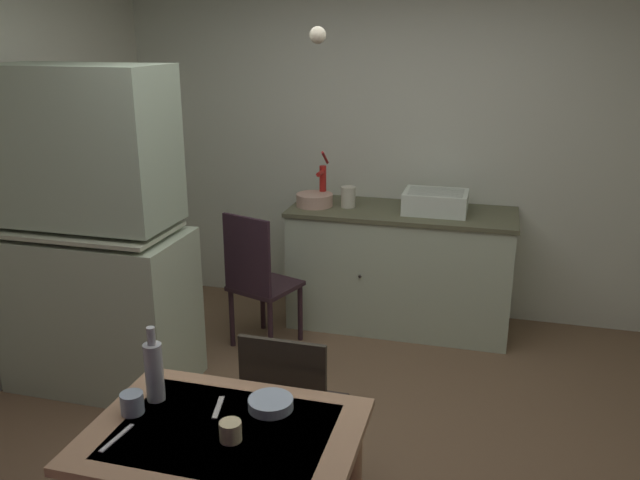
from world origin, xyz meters
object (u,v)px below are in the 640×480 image
hand_pump (323,181)px  mixing_bowl_counter (314,200)px  chair_by_counter (258,279)px  serving_bowl_wide (272,404)px  glass_bottle (154,370)px  dining_table (225,459)px  sink_basin (436,202)px  mug_dark (231,431)px  hutch_cabinet (93,244)px  chair_far_side (292,413)px

hand_pump → mixing_bowl_counter: (-0.04, -0.10, -0.12)m
chair_by_counter → serving_bowl_wide: chair_by_counter is taller
glass_bottle → mixing_bowl_counter: bearing=91.5°
serving_bowl_wide → glass_bottle: 0.46m
hand_pump → serving_bowl_wide: bearing=-79.3°
chair_by_counter → glass_bottle: (0.30, -1.91, 0.38)m
dining_table → glass_bottle: size_ratio=3.18×
sink_basin → dining_table: size_ratio=0.46×
dining_table → serving_bowl_wide: size_ratio=5.65×
mixing_bowl_counter → glass_bottle: size_ratio=0.88×
dining_table → mug_dark: mug_dark is taller
dining_table → glass_bottle: bearing=159.4°
hutch_cabinet → chair_by_counter: (0.77, 0.69, -0.40)m
hutch_cabinet → glass_bottle: (1.07, -1.22, -0.02)m
mug_dark → mixing_bowl_counter: bearing=99.5°
mixing_bowl_counter → glass_bottle: 2.49m
hand_pump → chair_far_side: hand_pump is taller
mixing_bowl_counter → chair_by_counter: 0.76m
dining_table → glass_bottle: (-0.33, 0.12, 0.24)m
sink_basin → chair_far_side: (-0.41, -2.08, -0.48)m
sink_basin → glass_bottle: 2.66m
sink_basin → serving_bowl_wide: sink_basin is taller
dining_table → mug_dark: 0.17m
mixing_bowl_counter → chair_by_counter: bearing=-112.1°
hutch_cabinet → sink_basin: 2.29m
chair_by_counter → glass_bottle: glass_bottle is taller
hutch_cabinet → mug_dark: hutch_cabinet is taller
sink_basin → serving_bowl_wide: 2.52m
chair_by_counter → mug_dark: (0.68, -2.08, 0.29)m
dining_table → glass_bottle: 0.43m
dining_table → serving_bowl_wide: 0.26m
serving_bowl_wide → chair_far_side: bearing=97.3°
sink_basin → chair_by_counter: 1.35m
hand_pump → dining_table: bearing=-82.4°
hand_pump → mixing_bowl_counter: hand_pump is taller
hand_pump → mixing_bowl_counter: bearing=-110.9°
hutch_cabinet → mixing_bowl_counter: size_ratio=7.27×
mug_dark → serving_bowl_wide: bearing=72.4°
sink_basin → dining_table: 2.72m
serving_bowl_wide → mug_dark: size_ratio=2.19×
hutch_cabinet → chair_by_counter: 1.11m
mug_dark → hand_pump: bearing=98.4°
mug_dark → chair_far_side: bearing=88.2°
chair_far_side → mug_dark: bearing=-91.8°
dining_table → chair_far_side: (0.07, 0.58, -0.16)m
sink_basin → serving_bowl_wide: (-0.36, -2.49, -0.19)m
serving_bowl_wide → mixing_bowl_counter: bearing=101.9°
hutch_cabinet → chair_by_counter: bearing=41.7°
chair_by_counter → glass_bottle: 1.97m
hand_pump → mug_dark: size_ratio=5.03×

